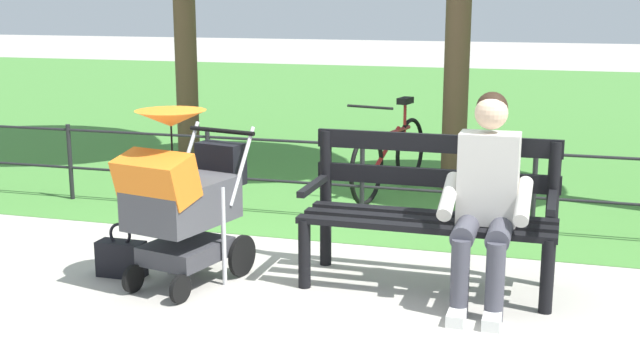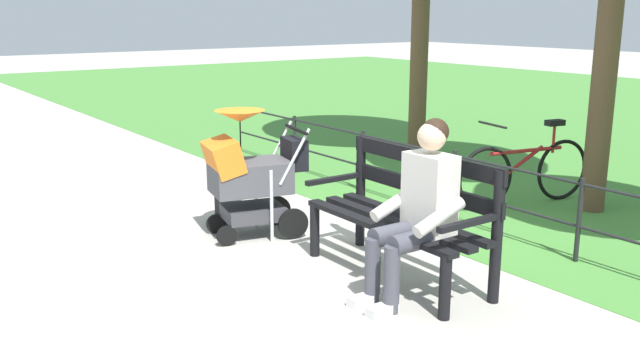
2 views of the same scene
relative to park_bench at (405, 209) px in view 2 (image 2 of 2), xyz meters
The scene contains 7 objects.
ground_plane 0.94m from the park_bench, ahead, with size 60.00×60.00×0.00m, color #ADA89E.
park_bench is the anchor object (origin of this frame).
person_on_bench 0.45m from the park_bench, 148.60° to the left, with size 0.53×0.74×1.28m.
stroller 1.59m from the park_bench, 17.52° to the left, with size 0.68×0.97×1.15m.
handbag 2.08m from the park_bench, 12.60° to the left, with size 0.32×0.14×0.37m.
park_fence 1.42m from the park_bench, 70.04° to the right, with size 8.27×0.04×0.70m.
bicycle 2.51m from the park_bench, 72.53° to the right, with size 0.51×1.63×0.89m.
Camera 2 is at (-4.47, 3.34, 1.98)m, focal length 38.79 mm.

